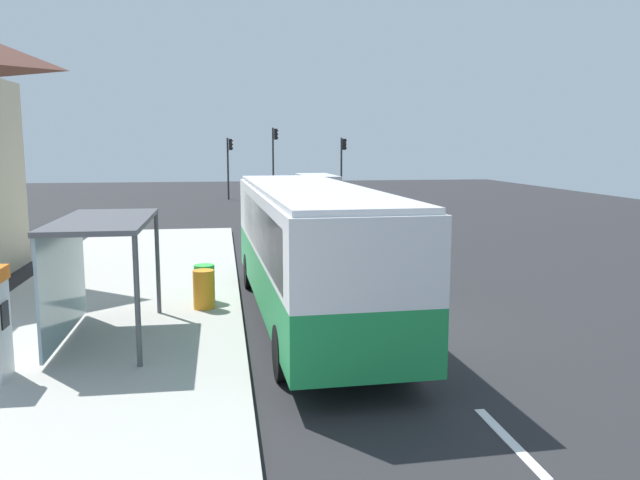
% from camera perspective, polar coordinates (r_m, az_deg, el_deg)
% --- Properties ---
extents(ground_plane, '(56.00, 92.00, 0.04)m').
position_cam_1_polar(ground_plane, '(28.66, -1.15, 0.05)').
color(ground_plane, '#262628').
extents(sidewalk_platform, '(6.20, 30.00, 0.18)m').
position_cam_1_polar(sidewalk_platform, '(16.83, -17.70, -5.98)').
color(sidewalk_platform, '#ADAAA3').
rests_on(sidewalk_platform, ground).
extents(lane_stripe_seg_0, '(0.16, 2.20, 0.01)m').
position_cam_1_polar(lane_stripe_seg_0, '(9.94, 16.42, -16.67)').
color(lane_stripe_seg_0, silver).
rests_on(lane_stripe_seg_0, ground).
extents(lane_stripe_seg_1, '(0.16, 2.20, 0.01)m').
position_cam_1_polar(lane_stripe_seg_1, '(14.31, 7.86, -8.53)').
color(lane_stripe_seg_1, silver).
rests_on(lane_stripe_seg_1, ground).
extents(lane_stripe_seg_2, '(0.16, 2.20, 0.01)m').
position_cam_1_polar(lane_stripe_seg_2, '(19.00, 3.57, -4.22)').
color(lane_stripe_seg_2, silver).
rests_on(lane_stripe_seg_2, ground).
extents(lane_stripe_seg_3, '(0.16, 2.20, 0.01)m').
position_cam_1_polar(lane_stripe_seg_3, '(23.81, 1.02, -1.61)').
color(lane_stripe_seg_3, silver).
rests_on(lane_stripe_seg_3, ground).
extents(lane_stripe_seg_4, '(0.16, 2.20, 0.01)m').
position_cam_1_polar(lane_stripe_seg_4, '(28.69, -0.66, 0.11)').
color(lane_stripe_seg_4, silver).
rests_on(lane_stripe_seg_4, ground).
extents(lane_stripe_seg_5, '(0.16, 2.20, 0.01)m').
position_cam_1_polar(lane_stripe_seg_5, '(33.60, -1.85, 1.33)').
color(lane_stripe_seg_5, silver).
rests_on(lane_stripe_seg_5, ground).
extents(lane_stripe_seg_6, '(0.16, 2.20, 0.01)m').
position_cam_1_polar(lane_stripe_seg_6, '(38.54, -2.74, 2.24)').
color(lane_stripe_seg_6, silver).
rests_on(lane_stripe_seg_6, ground).
extents(lane_stripe_seg_7, '(0.16, 2.20, 0.01)m').
position_cam_1_polar(lane_stripe_seg_7, '(43.49, -3.43, 2.95)').
color(lane_stripe_seg_7, silver).
rests_on(lane_stripe_seg_7, ground).
extents(bus, '(2.87, 11.09, 3.21)m').
position_cam_1_polar(bus, '(15.08, -0.97, -0.42)').
color(bus, '#1E8C47').
rests_on(bus, ground).
extents(white_van, '(2.17, 5.26, 2.30)m').
position_cam_1_polar(white_van, '(40.29, -0.23, 4.43)').
color(white_van, silver).
rests_on(white_van, ground).
extents(sedan_near, '(1.91, 4.44, 1.52)m').
position_cam_1_polar(sedan_near, '(50.77, -1.88, 4.63)').
color(sedan_near, navy).
rests_on(sedan_near, ground).
extents(sedan_far, '(1.95, 4.45, 1.52)m').
position_cam_1_polar(sedan_far, '(42.67, -0.56, 3.91)').
color(sedan_far, '#195933').
rests_on(sedan_far, ground).
extents(recycling_bin_orange, '(0.52, 0.52, 0.95)m').
position_cam_1_polar(recycling_bin_orange, '(16.06, -10.25, -4.32)').
color(recycling_bin_orange, orange).
rests_on(recycling_bin_orange, sidewalk_platform).
extents(recycling_bin_green, '(0.52, 0.52, 0.95)m').
position_cam_1_polar(recycling_bin_green, '(16.75, -10.18, -3.79)').
color(recycling_bin_green, green).
rests_on(recycling_bin_green, sidewalk_platform).
extents(traffic_light_near_side, '(0.49, 0.28, 4.68)m').
position_cam_1_polar(traffic_light_near_side, '(49.65, 2.02, 7.25)').
color(traffic_light_near_side, '#2D2D2D').
rests_on(traffic_light_near_side, ground).
extents(traffic_light_far_side, '(0.49, 0.28, 4.66)m').
position_cam_1_polar(traffic_light_far_side, '(49.60, -8.04, 7.16)').
color(traffic_light_far_side, '#2D2D2D').
rests_on(traffic_light_far_side, ground).
extents(traffic_light_median, '(0.49, 0.28, 5.46)m').
position_cam_1_polar(traffic_light_median, '(50.55, -4.07, 7.79)').
color(traffic_light_median, '#2D2D2D').
rests_on(traffic_light_median, ground).
extents(bus_shelter, '(1.80, 4.00, 2.50)m').
position_cam_1_polar(bus_shelter, '(13.92, -19.77, -0.61)').
color(bus_shelter, '#4C4C51').
rests_on(bus_shelter, sidewalk_platform).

